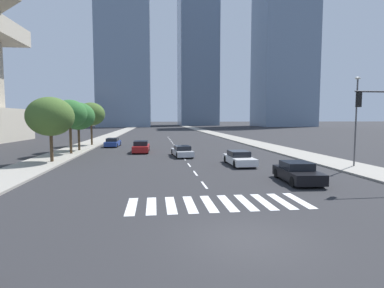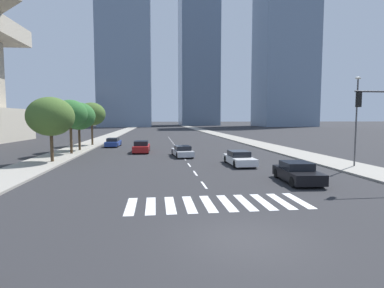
% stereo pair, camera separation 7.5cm
% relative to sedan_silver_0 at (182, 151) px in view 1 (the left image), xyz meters
% --- Properties ---
extents(ground_plane, '(800.00, 800.00, 0.00)m').
position_rel_sedan_silver_0_xyz_m(ground_plane, '(0.07, -22.28, -0.54)').
color(ground_plane, '#28282B').
extents(sidewalk_east, '(4.00, 260.00, 0.15)m').
position_rel_sedan_silver_0_xyz_m(sidewalk_east, '(13.07, 7.72, -0.47)').
color(sidewalk_east, gray).
rests_on(sidewalk_east, ground).
extents(sidewalk_west, '(4.00, 260.00, 0.15)m').
position_rel_sedan_silver_0_xyz_m(sidewalk_west, '(-12.94, 7.72, -0.47)').
color(sidewalk_west, gray).
rests_on(sidewalk_west, ground).
extents(crosswalk_near, '(8.55, 2.88, 0.01)m').
position_rel_sedan_silver_0_xyz_m(crosswalk_near, '(0.07, -17.98, -0.54)').
color(crosswalk_near, silver).
rests_on(crosswalk_near, ground).
extents(lane_divider_center, '(0.14, 50.00, 0.01)m').
position_rel_sedan_silver_0_xyz_m(lane_divider_center, '(0.07, 10.02, -0.54)').
color(lane_divider_center, silver).
rests_on(lane_divider_center, ground).
extents(sedan_silver_0, '(2.13, 4.74, 1.16)m').
position_rel_sedan_silver_0_xyz_m(sedan_silver_0, '(0.00, 0.00, 0.00)').
color(sedan_silver_0, '#B7BABF').
rests_on(sedan_silver_0, ground).
extents(sedan_white_1, '(1.89, 4.66, 1.21)m').
position_rel_sedan_silver_0_xyz_m(sedan_white_1, '(4.41, -6.42, 0.02)').
color(sedan_white_1, silver).
rests_on(sedan_white_1, ground).
extents(sedan_red_2, '(1.95, 4.79, 1.38)m').
position_rel_sedan_silver_0_xyz_m(sedan_red_2, '(-4.49, 4.61, 0.09)').
color(sedan_red_2, maroon).
rests_on(sedan_red_2, ground).
extents(sedan_blue_3, '(1.91, 4.56, 1.25)m').
position_rel_sedan_silver_0_xyz_m(sedan_blue_3, '(-8.88, 12.62, 0.04)').
color(sedan_blue_3, navy).
rests_on(sedan_blue_3, ground).
extents(sedan_black_4, '(2.18, 4.34, 1.27)m').
position_rel_sedan_silver_0_xyz_m(sedan_black_4, '(6.10, -13.82, 0.05)').
color(sedan_black_4, black).
rests_on(sedan_black_4, ground).
extents(street_lamp_east, '(0.50, 0.24, 7.22)m').
position_rel_sedan_silver_0_xyz_m(street_lamp_east, '(13.37, -9.05, 3.81)').
color(street_lamp_east, '#3F3F42').
rests_on(street_lamp_east, sidewalk_east).
extents(street_tree_nearest, '(4.10, 4.10, 5.81)m').
position_rel_sedan_silver_0_xyz_m(street_tree_nearest, '(-12.14, -3.32, 3.66)').
color(street_tree_nearest, '#4C3823').
rests_on(street_tree_nearest, sidewalk_west).
extents(street_tree_second, '(3.68, 3.68, 5.95)m').
position_rel_sedan_silver_0_xyz_m(street_tree_second, '(-12.14, 3.04, 3.98)').
color(street_tree_second, '#4C3823').
rests_on(street_tree_second, sidewalk_west).
extents(street_tree_third, '(3.95, 3.95, 5.85)m').
position_rel_sedan_silver_0_xyz_m(street_tree_third, '(-12.14, 6.74, 3.77)').
color(street_tree_third, '#4C3823').
rests_on(street_tree_third, sidewalk_west).
extents(street_tree_fourth, '(4.00, 4.00, 6.25)m').
position_rel_sedan_silver_0_xyz_m(street_tree_fourth, '(-12.14, 14.38, 4.14)').
color(street_tree_fourth, '#4C3823').
rests_on(street_tree_fourth, sidewalk_west).
extents(office_tower_center_skyline, '(22.39, 29.89, 148.58)m').
position_rel_sedan_silver_0_xyz_m(office_tower_center_skyline, '(23.81, 155.92, 67.34)').
color(office_tower_center_skyline, slate).
rests_on(office_tower_center_skyline, ground).
extents(office_tower_right_skyline, '(27.54, 24.79, 97.33)m').
position_rel_sedan_silver_0_xyz_m(office_tower_right_skyline, '(64.66, 121.87, 47.59)').
color(office_tower_right_skyline, slate).
rests_on(office_tower_right_skyline, ground).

